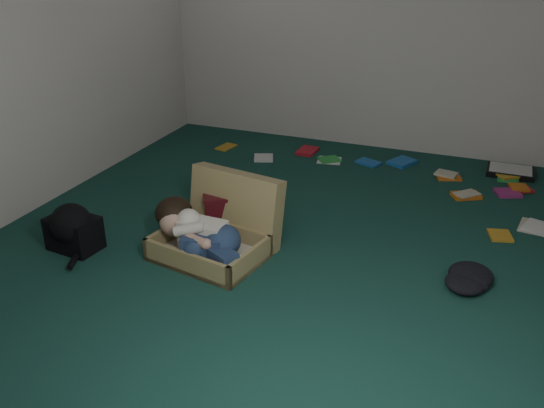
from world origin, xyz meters
The scene contains 11 objects.
floor centered at (0.00, 0.00, 0.00)m, with size 4.50×4.50×0.00m, color #153F35.
wall_back centered at (0.00, 2.25, 1.30)m, with size 4.50×4.50×0.00m, color silver.
wall_front centered at (0.00, -2.25, 1.30)m, with size 4.50×4.50×0.00m, color silver.
wall_left centered at (-2.00, 0.00, 1.30)m, with size 4.50×4.50×0.00m, color silver.
suitcase centered at (-0.33, -0.28, 0.16)m, with size 0.81×0.80×0.52m.
person centered at (-0.41, -0.44, 0.20)m, with size 0.74×0.46×0.32m.
maroon_bin centered at (-0.36, 0.05, 0.16)m, with size 0.59×0.55×0.32m.
backpack centered at (-1.28, -0.63, 0.13)m, with size 0.43×0.34×0.26m, color black, non-canonical shape.
clothing_pile centered at (1.17, -0.06, 0.07)m, with size 0.43×0.35×0.14m, color black, non-canonical shape.
paper_tray centered at (1.51, 1.95, 0.03)m, with size 0.41×0.31×0.06m.
book_scatter centered at (0.64, 1.50, 0.01)m, with size 3.12×1.47×0.02m.
Camera 1 is at (1.28, -3.40, 1.98)m, focal length 38.00 mm.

